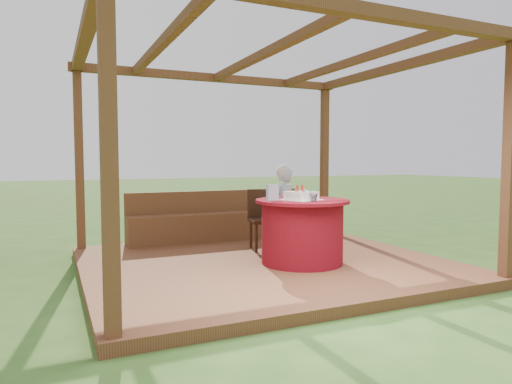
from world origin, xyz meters
TOP-DOWN VIEW (x-y plane):
  - ground at (0.00, 0.00)m, footprint 60.00×60.00m
  - deck at (0.00, 0.00)m, footprint 4.50×4.00m
  - pergola at (0.00, 0.00)m, footprint 4.50×4.00m
  - bench at (0.00, 1.72)m, footprint 3.00×0.42m
  - table at (0.37, -0.35)m, footprint 1.18×1.18m
  - chair at (0.33, 0.70)m, footprint 0.50×0.50m
  - elderly_woman at (0.54, 0.48)m, footprint 0.50×0.41m
  - birthday_cake at (0.32, -0.41)m, footprint 0.52×0.52m
  - gift_bag at (-0.03, -0.31)m, footprint 0.14×0.10m
  - drinking_glass at (0.35, -0.66)m, footprint 0.13×0.13m

SIDE VIEW (x-z plane):
  - ground at x=0.00m, z-range 0.00..0.00m
  - deck at x=0.00m, z-range 0.00..0.12m
  - bench at x=0.00m, z-range -0.02..0.79m
  - table at x=0.37m, z-range 0.13..0.94m
  - chair at x=0.33m, z-range 0.17..1.05m
  - elderly_woman at x=0.54m, z-range 0.13..1.37m
  - drinking_glass at x=0.35m, z-range 0.93..1.03m
  - birthday_cake at x=0.32m, z-range 0.90..1.08m
  - gift_bag at x=-0.03m, z-range 0.93..1.12m
  - pergola at x=0.00m, z-range 1.05..3.77m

